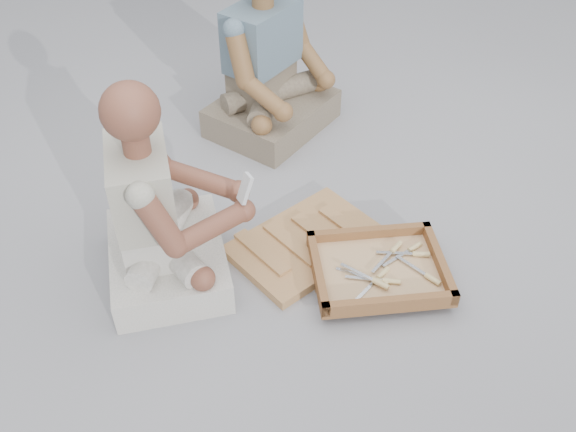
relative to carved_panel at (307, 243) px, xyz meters
name	(u,v)px	position (x,y,z in m)	size (l,w,h in m)	color
ground	(331,285)	(0.00, -0.24, -0.02)	(60.00, 60.00, 0.00)	gray
carved_panel	(307,243)	(0.00, 0.00, 0.00)	(0.63, 0.42, 0.04)	#915D38
tool_tray	(379,270)	(0.18, -0.30, 0.04)	(0.64, 0.57, 0.07)	brown
chisel_0	(375,280)	(0.14, -0.35, 0.05)	(0.16, 0.17, 0.02)	silver
chisel_1	(416,254)	(0.36, -0.29, 0.06)	(0.20, 0.12, 0.02)	silver
chisel_2	(411,249)	(0.36, -0.26, 0.05)	(0.22, 0.07, 0.02)	silver
chisel_3	(376,281)	(0.13, -0.37, 0.07)	(0.13, 0.20, 0.02)	silver
chisel_4	(393,250)	(0.29, -0.24, 0.06)	(0.20, 0.12, 0.02)	silver
chisel_5	(380,276)	(0.17, -0.34, 0.05)	(0.20, 0.11, 0.02)	silver
chisel_6	(386,281)	(0.17, -0.37, 0.05)	(0.20, 0.13, 0.02)	silver
chisel_7	(428,276)	(0.34, -0.42, 0.06)	(0.09, 0.21, 0.02)	silver
wood_chip_0	(439,284)	(0.41, -0.42, -0.02)	(0.02, 0.01, 0.00)	tan
wood_chip_1	(284,237)	(-0.07, 0.10, -0.02)	(0.02, 0.01, 0.00)	tan
wood_chip_2	(340,262)	(0.09, -0.14, -0.02)	(0.02, 0.01, 0.00)	tan
wood_chip_3	(309,255)	(-0.01, -0.05, -0.02)	(0.02, 0.01, 0.00)	tan
wood_chip_4	(312,283)	(-0.07, -0.21, -0.02)	(0.02, 0.01, 0.00)	tan
wood_chip_5	(316,291)	(-0.07, -0.25, -0.02)	(0.02, 0.01, 0.00)	tan
wood_chip_6	(339,225)	(0.19, 0.06, -0.02)	(0.02, 0.01, 0.00)	tan
wood_chip_7	(350,297)	(0.04, -0.34, -0.02)	(0.02, 0.01, 0.00)	tan
wood_chip_8	(328,226)	(0.14, 0.08, -0.02)	(0.02, 0.01, 0.00)	tan
wood_chip_9	(402,282)	(0.27, -0.35, -0.02)	(0.02, 0.01, 0.00)	tan
craftsman	(160,218)	(-0.59, 0.09, 0.29)	(0.65, 0.65, 0.90)	beige
companion	(269,73)	(0.22, 0.95, 0.30)	(0.78, 0.74, 0.97)	#766B55
mobile_phone	(245,188)	(-0.28, -0.02, 0.41)	(0.06, 0.06, 0.12)	silver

